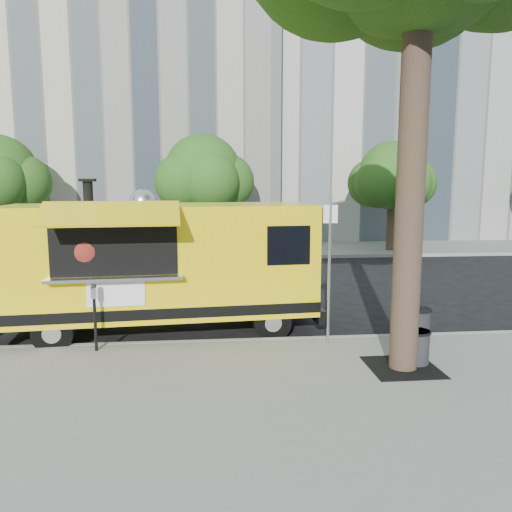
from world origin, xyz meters
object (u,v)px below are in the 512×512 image
at_px(sign_post, 329,263).
at_px(parking_meter, 95,309).
at_px(far_tree_b, 203,173).
at_px(trash_bin_left, 417,323).
at_px(far_tree_c, 392,176).
at_px(food_truck, 161,263).
at_px(trash_bin_right, 416,346).

height_order(sign_post, parking_meter, sign_post).
distance_m(far_tree_b, parking_meter, 14.48).
xyz_separation_m(parking_meter, trash_bin_left, (6.50, 0.05, -0.48)).
bearing_deg(parking_meter, trash_bin_left, 0.44).
xyz_separation_m(far_tree_c, sign_post, (-6.45, -13.95, -1.87)).
relative_size(sign_post, parking_meter, 2.25).
bearing_deg(food_truck, far_tree_b, 81.71).
bearing_deg(parking_meter, trash_bin_right, -12.09).
relative_size(far_tree_c, parking_meter, 3.90).
distance_m(sign_post, food_truck, 3.81).
height_order(far_tree_c, trash_bin_right, far_tree_c).
bearing_deg(far_tree_c, trash_bin_right, -108.73).
height_order(far_tree_c, parking_meter, far_tree_c).
distance_m(far_tree_b, far_tree_c, 9.01).
bearing_deg(sign_post, trash_bin_right, -38.13).
bearing_deg(food_truck, trash_bin_right, -34.79).
bearing_deg(food_truck, sign_post, -31.27).
relative_size(far_tree_b, sign_post, 1.83).
relative_size(far_tree_b, parking_meter, 4.12).
distance_m(far_tree_b, trash_bin_left, 15.08).
height_order(far_tree_b, trash_bin_left, far_tree_b).
xyz_separation_m(food_truck, trash_bin_left, (5.34, -1.47, -1.12)).
bearing_deg(far_tree_c, far_tree_b, 178.09).
relative_size(parking_meter, trash_bin_left, 1.99).
relative_size(far_tree_c, sign_post, 1.74).
relative_size(far_tree_c, food_truck, 0.73).
xyz_separation_m(far_tree_b, trash_bin_left, (4.50, -14.00, -3.33)).
relative_size(far_tree_c, trash_bin_left, 7.77).
xyz_separation_m(far_tree_c, trash_bin_left, (-4.50, -13.70, -3.21)).
distance_m(sign_post, parking_meter, 4.64).
xyz_separation_m(far_tree_c, trash_bin_right, (-5.09, -15.02, -3.24)).
height_order(far_tree_b, sign_post, far_tree_b).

